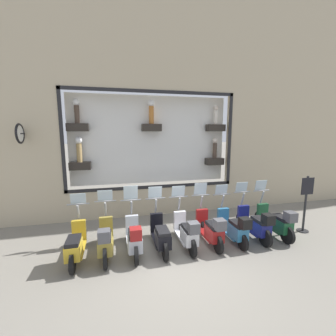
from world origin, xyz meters
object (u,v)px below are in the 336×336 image
Objects in this scene: scooter_olive_7 at (105,240)px; shop_sign_post at (306,202)px; scooter_black_5 at (161,235)px; scooter_green_0 at (276,222)px; scooter_navy_1 at (256,224)px; scooter_teal_2 at (234,227)px; scooter_white_4 at (187,232)px; scooter_yellow_8 at (76,245)px; scooter_silver_6 at (134,237)px; scooter_red_3 at (211,229)px.

scooter_olive_7 is 6.34m from shop_sign_post.
shop_sign_post reaches higher than scooter_black_5.
scooter_green_0 reaches higher than scooter_navy_1.
scooter_teal_2 is at bearing 90.54° from scooter_green_0.
scooter_white_4 reaches higher than scooter_yellow_8.
scooter_silver_6 reaches higher than scooter_black_5.
scooter_navy_1 is at bearing -89.91° from scooter_white_4.
scooter_white_4 is (-0.01, 2.96, -0.01)m from scooter_green_0.
scooter_white_4 is 0.74m from scooter_black_5.
scooter_green_0 is 1.00× the size of scooter_black_5.
scooter_green_0 is at bearing -89.92° from scooter_red_3.
scooter_red_3 is 1.48m from scooter_black_5.
scooter_white_4 is at bearing 90.12° from scooter_green_0.
scooter_black_5 is at bearing 88.19° from scooter_teal_2.
scooter_teal_2 is at bearing 92.51° from shop_sign_post.
scooter_black_5 is at bearing -85.42° from scooter_silver_6.
scooter_green_0 is 1.01× the size of scooter_yellow_8.
shop_sign_post is at bearing -89.61° from scooter_yellow_8.
scooter_navy_1 is at bearing -89.11° from scooter_teal_2.
scooter_green_0 is 1.00× the size of scooter_olive_7.
scooter_olive_7 is 0.97× the size of shop_sign_post.
scooter_white_4 is 1.00× the size of scooter_black_5.
shop_sign_post reaches higher than scooter_teal_2.
shop_sign_post is (0.10, -6.31, 0.53)m from scooter_olive_7.
scooter_black_5 reaches higher than scooter_olive_7.
scooter_yellow_8 is (-0.00, 2.22, -0.01)m from scooter_black_5.
scooter_red_3 is at bearing -89.76° from scooter_white_4.
scooter_black_5 is at bearing 90.53° from shop_sign_post.
shop_sign_post is (0.04, -4.84, 0.59)m from scooter_black_5.
scooter_black_5 is 1.00× the size of scooter_silver_6.
scooter_navy_1 is 0.97× the size of shop_sign_post.
scooter_red_3 reaches higher than scooter_teal_2.
scooter_yellow_8 is at bearing 88.86° from scooter_white_4.
scooter_silver_6 reaches higher than scooter_green_0.
scooter_green_0 reaches higher than scooter_black_5.
scooter_teal_2 is 1.00× the size of scooter_white_4.
scooter_teal_2 is 1.00× the size of scooter_yellow_8.
scooter_green_0 is 0.97× the size of shop_sign_post.
scooter_black_5 is (0.06, 2.96, -0.05)m from scooter_navy_1.
scooter_red_3 is at bearing 89.15° from scooter_teal_2.
scooter_teal_2 is 0.99× the size of scooter_olive_7.
scooter_teal_2 is 4.43m from scooter_yellow_8.
scooter_silver_6 is at bearing 90.01° from scooter_navy_1.
scooter_teal_2 is 0.96× the size of shop_sign_post.
scooter_silver_6 is 1.00× the size of scooter_olive_7.
scooter_green_0 is at bearing -89.46° from scooter_teal_2.
scooter_navy_1 is at bearing -91.13° from scooter_black_5.
scooter_black_5 is (0.06, 3.69, -0.05)m from scooter_green_0.
scooter_teal_2 is at bearing -90.85° from scooter_red_3.
scooter_black_5 is 1.00× the size of scooter_yellow_8.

